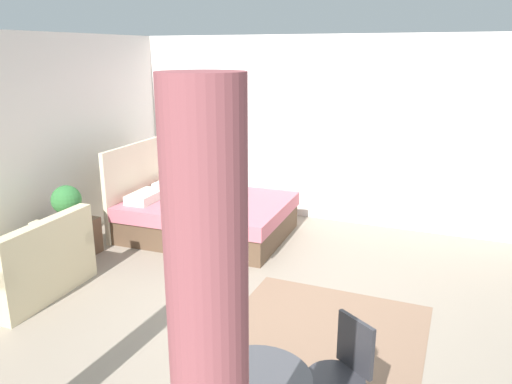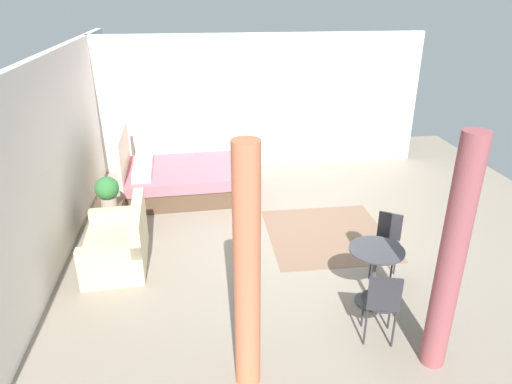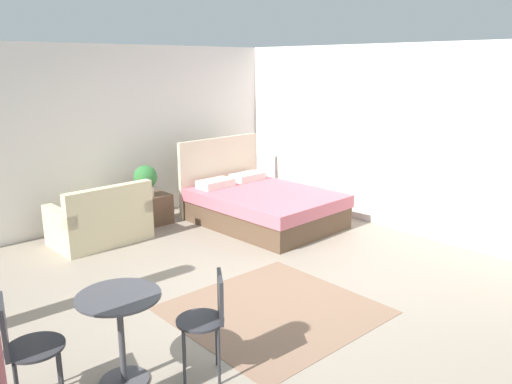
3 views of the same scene
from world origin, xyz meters
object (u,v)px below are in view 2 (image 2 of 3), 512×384
couch (119,245)px  balcony_table (375,266)px  bed (183,179)px  cafe_chair_near_couch (387,238)px  cafe_chair_near_window (382,300)px  potted_plant (107,191)px  nightstand (110,218)px

couch → balcony_table: couch is taller
bed → couch: bearing=159.8°
cafe_chair_near_couch → bed: bearing=41.7°
couch → cafe_chair_near_window: (-1.97, -2.95, 0.25)m
cafe_chair_near_window → cafe_chair_near_couch: cafe_chair_near_window is taller
bed → potted_plant: (-1.40, 1.07, 0.44)m
balcony_table → couch: bearing=67.4°
balcony_table → cafe_chair_near_couch: size_ratio=0.86×
couch → cafe_chair_near_couch: size_ratio=1.49×
potted_plant → balcony_table: size_ratio=0.65×
bed → cafe_chair_near_window: size_ratio=2.57×
bed → cafe_chair_near_couch: bearing=-138.3°
couch → nightstand: 1.00m
balcony_table → cafe_chair_near_window: bearing=165.1°
bed → potted_plant: bed is taller
cafe_chair_near_window → cafe_chair_near_couch: (1.23, -0.56, -0.00)m
potted_plant → cafe_chair_near_window: bearing=-131.6°
nightstand → bed: bearing=-40.5°
nightstand → cafe_chair_near_couch: bearing=-114.2°
nightstand → potted_plant: 0.51m
balcony_table → cafe_chair_near_couch: (0.56, -0.38, 0.02)m
nightstand → cafe_chair_near_window: 4.37m
balcony_table → cafe_chair_near_couch: cafe_chair_near_couch is taller
potted_plant → balcony_table: bearing=-122.7°
couch → cafe_chair_near_window: cafe_chair_near_window is taller
nightstand → balcony_table: 4.10m
bed → nightstand: (-1.30, 1.11, -0.06)m
bed → nightstand: size_ratio=4.11×
potted_plant → cafe_chair_near_window: (-2.83, -3.19, -0.19)m
balcony_table → cafe_chair_near_window: cafe_chair_near_window is taller
couch → cafe_chair_near_couch: (-0.74, -3.51, 0.25)m
nightstand → cafe_chair_near_couch: (-1.70, -3.79, 0.31)m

